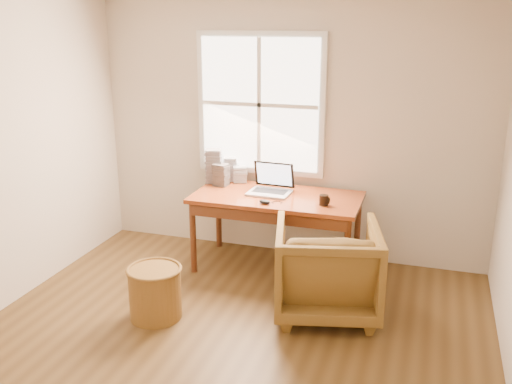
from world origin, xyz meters
TOP-DOWN VIEW (x-y plane):
  - room_shell at (-0.02, 0.16)m, footprint 4.04×4.54m
  - desk at (0.00, 1.80)m, footprint 1.60×0.80m
  - armchair at (0.63, 1.07)m, footprint 1.02×1.04m
  - wicker_stool at (-0.69, 0.56)m, footprint 0.51×0.51m
  - laptop at (-0.08, 1.82)m, footprint 0.38×0.40m
  - mouse at (-0.04, 1.52)m, footprint 0.13×0.10m
  - coffee_mug at (0.48, 1.65)m, footprint 0.09×0.09m
  - cd_stack_a at (-0.60, 2.15)m, footprint 0.15×0.14m
  - cd_stack_b at (-0.63, 1.96)m, footprint 0.15×0.14m
  - cd_stack_c at (-0.74, 2.03)m, footprint 0.18×0.17m
  - cd_stack_d at (-0.49, 2.13)m, footprint 0.17×0.16m

SIDE VIEW (x-z plane):
  - wicker_stool at x=-0.69m, z-range 0.00..0.43m
  - armchair at x=0.63m, z-range 0.00..0.78m
  - desk at x=0.00m, z-range 0.71..0.75m
  - mouse at x=-0.04m, z-range 0.75..0.79m
  - coffee_mug at x=0.48m, z-range 0.75..0.85m
  - cd_stack_d at x=-0.49m, z-range 0.75..0.92m
  - cd_stack_b at x=-0.63m, z-range 0.75..0.97m
  - cd_stack_a at x=-0.60m, z-range 0.75..1.00m
  - laptop at x=-0.08m, z-range 0.75..1.02m
  - cd_stack_c at x=-0.74m, z-range 0.75..1.10m
  - room_shell at x=-0.02m, z-range 0.00..2.64m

